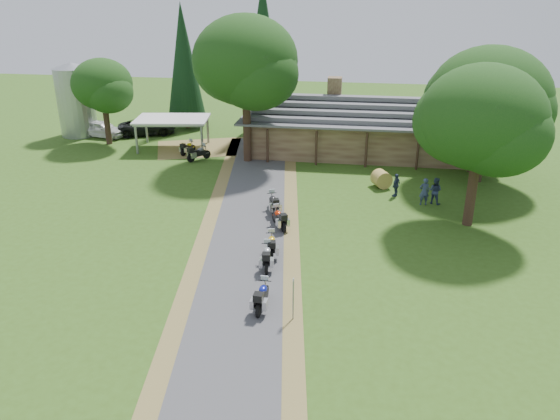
# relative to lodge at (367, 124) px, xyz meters

# --- Properties ---
(ground) EXTENTS (120.00, 120.00, 0.00)m
(ground) POSITION_rel_lodge_xyz_m (-6.00, -24.00, -2.45)
(ground) COLOR #335317
(ground) RESTS_ON ground
(driveway) EXTENTS (51.95, 51.95, 0.00)m
(driveway) POSITION_rel_lodge_xyz_m (-6.50, -20.00, -2.45)
(driveway) COLOR #404043
(driveway) RESTS_ON ground
(lodge) EXTENTS (21.40, 9.40, 4.90)m
(lodge) POSITION_rel_lodge_xyz_m (0.00, 0.00, 0.00)
(lodge) COLOR brown
(lodge) RESTS_ON ground
(silo) EXTENTS (3.84, 3.84, 6.92)m
(silo) POSITION_rel_lodge_xyz_m (-27.58, 1.41, 1.01)
(silo) COLOR gray
(silo) RESTS_ON ground
(carport) EXTENTS (6.81, 5.02, 2.73)m
(carport) POSITION_rel_lodge_xyz_m (-17.04, -1.58, -1.09)
(carport) COLOR silver
(carport) RESTS_ON ground
(car_white_sedan) EXTENTS (3.68, 6.34, 1.98)m
(car_white_sedan) POSITION_rel_lodge_xyz_m (-25.08, 1.06, -1.46)
(car_white_sedan) COLOR silver
(car_white_sedan) RESTS_ON ground
(car_dark_suv) EXTENTS (4.54, 6.44, 2.27)m
(car_dark_suv) POSITION_rel_lodge_xyz_m (-21.18, 2.55, -1.32)
(car_dark_suv) COLOR black
(car_dark_suv) RESTS_ON ground
(motorcycle_row_a) EXTENTS (0.71, 1.96, 1.32)m
(motorcycle_row_a) POSITION_rel_lodge_xyz_m (-4.48, -26.00, -1.79)
(motorcycle_row_a) COLOR #121B94
(motorcycle_row_a) RESTS_ON ground
(motorcycle_row_b) EXTENTS (0.87, 1.99, 1.32)m
(motorcycle_row_b) POSITION_rel_lodge_xyz_m (-4.94, -22.15, -1.79)
(motorcycle_row_b) COLOR #95989C
(motorcycle_row_b) RESTS_ON ground
(motorcycle_row_c) EXTENTS (0.96, 1.97, 1.29)m
(motorcycle_row_c) POSITION_rel_lodge_xyz_m (-4.93, -20.76, -1.80)
(motorcycle_row_c) COLOR gold
(motorcycle_row_c) RESTS_ON ground
(motorcycle_row_d) EXTENTS (1.47, 1.99, 1.32)m
(motorcycle_row_d) POSITION_rel_lodge_xyz_m (-5.08, -17.15, -1.79)
(motorcycle_row_d) COLOR red
(motorcycle_row_d) RESTS_ON ground
(motorcycle_row_e) EXTENTS (1.27, 2.07, 1.35)m
(motorcycle_row_e) POSITION_rel_lodge_xyz_m (-5.81, -14.81, -1.78)
(motorcycle_row_e) COLOR black
(motorcycle_row_e) RESTS_ON ground
(motorcycle_carport_a) EXTENTS (1.11, 1.86, 1.21)m
(motorcycle_carport_a) POSITION_rel_lodge_xyz_m (-15.25, -3.10, -1.85)
(motorcycle_carport_a) COLOR yellow
(motorcycle_carport_a) RESTS_ON ground
(motorcycle_carport_b) EXTENTS (1.78, 1.96, 1.37)m
(motorcycle_carport_b) POSITION_rel_lodge_xyz_m (-13.79, -4.75, -1.76)
(motorcycle_carport_b) COLOR slate
(motorcycle_carport_b) RESTS_ON ground
(person_a) EXTENTS (0.70, 0.56, 2.20)m
(person_a) POSITION_rel_lodge_xyz_m (3.89, -12.06, -1.35)
(person_a) COLOR navy
(person_a) RESTS_ON ground
(person_b) EXTENTS (0.74, 0.65, 2.16)m
(person_b) POSITION_rel_lodge_xyz_m (4.62, -11.74, -1.37)
(person_b) COLOR navy
(person_b) RESTS_ON ground
(person_c) EXTENTS (0.61, 0.67, 1.92)m
(person_c) POSITION_rel_lodge_xyz_m (2.12, -10.74, -1.49)
(person_c) COLOR navy
(person_c) RESTS_ON ground
(hay_bale) EXTENTS (1.60, 1.55, 1.24)m
(hay_bale) POSITION_rel_lodge_xyz_m (1.16, -9.04, -1.83)
(hay_bale) COLOR olive
(hay_bale) RESTS_ON ground
(sign_post) EXTENTS (0.37, 0.06, 2.03)m
(sign_post) POSITION_rel_lodge_xyz_m (-2.97, -26.74, -1.43)
(sign_post) COLOR gray
(sign_post) RESTS_ON ground
(oak_lodge_left) EXTENTS (8.25, 8.25, 13.19)m
(oak_lodge_left) POSITION_rel_lodge_xyz_m (-9.72, -4.32, 4.14)
(oak_lodge_left) COLOR #123810
(oak_lodge_left) RESTS_ON ground
(oak_lodge_right) EXTENTS (8.53, 8.53, 10.05)m
(oak_lodge_right) POSITION_rel_lodge_xyz_m (8.30, -6.60, 2.57)
(oak_lodge_right) COLOR #123810
(oak_lodge_right) RESTS_ON ground
(oak_driveway) EXTENTS (7.14, 7.14, 10.75)m
(oak_driveway) POSITION_rel_lodge_xyz_m (6.29, -14.95, 2.93)
(oak_driveway) COLOR #123810
(oak_driveway) RESTS_ON ground
(oak_silo) EXTENTS (5.33, 5.33, 8.78)m
(oak_silo) POSITION_rel_lodge_xyz_m (-23.42, -1.13, 1.94)
(oak_silo) COLOR #123810
(oak_silo) RESTS_ON ground
(cedar_near) EXTENTS (4.21, 4.21, 14.42)m
(cedar_near) POSITION_rel_lodge_xyz_m (-9.85, 4.20, 4.76)
(cedar_near) COLOR black
(cedar_near) RESTS_ON ground
(cedar_far) EXTENTS (3.83, 3.83, 12.20)m
(cedar_far) POSITION_rel_lodge_xyz_m (-18.07, 5.77, 3.65)
(cedar_far) COLOR black
(cedar_far) RESTS_ON ground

